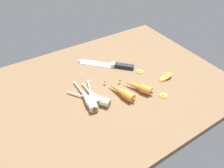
# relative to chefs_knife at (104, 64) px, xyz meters

# --- Properties ---
(ground_plane) EXTENTS (1.20, 0.90, 0.04)m
(ground_plane) POSITION_rel_chefs_knife_xyz_m (-0.06, -0.16, -0.03)
(ground_plane) COLOR brown
(chefs_knife) EXTENTS (0.27, 0.27, 0.04)m
(chefs_knife) POSITION_rel_chefs_knife_xyz_m (0.00, 0.00, 0.00)
(chefs_knife) COLOR silver
(chefs_knife) RESTS_ON ground_plane
(whole_carrot) EXTENTS (0.08, 0.20, 0.04)m
(whole_carrot) POSITION_rel_chefs_knife_xyz_m (-0.05, -0.26, 0.01)
(whole_carrot) COLOR orange
(whole_carrot) RESTS_ON ground_plane
(whole_carrot_second) EXTENTS (0.11, 0.17, 0.04)m
(whole_carrot_second) POSITION_rel_chefs_knife_xyz_m (0.04, -0.27, 0.01)
(whole_carrot_second) COLOR orange
(whole_carrot_second) RESTS_ON ground_plane
(parsnip_front) EXTENTS (0.04, 0.24, 0.04)m
(parsnip_front) POSITION_rel_chefs_knife_xyz_m (-0.21, -0.21, 0.01)
(parsnip_front) COLOR beige
(parsnip_front) RESTS_ON ground_plane
(parsnip_mid_left) EXTENTS (0.09, 0.20, 0.04)m
(parsnip_mid_left) POSITION_rel_chefs_knife_xyz_m (-0.19, -0.23, 0.01)
(parsnip_mid_left) COLOR beige
(parsnip_mid_left) RESTS_ON ground_plane
(parsnip_mid_right) EXTENTS (0.15, 0.20, 0.04)m
(parsnip_mid_right) POSITION_rel_chefs_knife_xyz_m (-0.18, -0.23, 0.01)
(parsnip_mid_right) COLOR beige
(parsnip_mid_right) RESTS_ON ground_plane
(parsnip_back) EXTENTS (0.04, 0.18, 0.04)m
(parsnip_back) POSITION_rel_chefs_knife_xyz_m (-0.18, -0.21, 0.01)
(parsnip_back) COLOR beige
(parsnip_back) RESTS_ON ground_plane
(carrot_slice_stack) EXTENTS (0.08, 0.04, 0.03)m
(carrot_slice_stack) POSITION_rel_chefs_knife_xyz_m (0.22, -0.28, 0.00)
(carrot_slice_stack) COLOR orange
(carrot_slice_stack) RESTS_ON ground_plane
(carrot_slice_stray_near) EXTENTS (0.04, 0.04, 0.01)m
(carrot_slice_stray_near) POSITION_rel_chefs_knife_xyz_m (0.14, -0.16, -0.00)
(carrot_slice_stray_near) COLOR orange
(carrot_slice_stray_near) RESTS_ON ground_plane
(carrot_slice_stray_mid) EXTENTS (0.04, 0.04, 0.01)m
(carrot_slice_stray_mid) POSITION_rel_chefs_knife_xyz_m (0.12, -0.37, -0.00)
(carrot_slice_stray_mid) COLOR orange
(carrot_slice_stray_mid) RESTS_ON ground_plane
(mince_crumbs) EXTENTS (0.22, 0.11, 0.01)m
(mince_crumbs) POSITION_rel_chefs_knife_xyz_m (-0.08, -0.05, -0.00)
(mince_crumbs) COLOR silver
(mince_crumbs) RESTS_ON ground_plane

